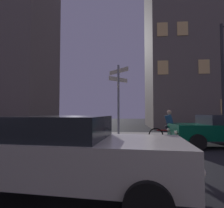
# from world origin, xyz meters

# --- Properties ---
(ground_plane) EXTENTS (80.00, 80.00, 0.00)m
(ground_plane) POSITION_xyz_m (0.00, 0.00, 0.00)
(ground_plane) COLOR black
(sidewalk_kerb) EXTENTS (40.00, 2.64, 0.14)m
(sidewalk_kerb) POSITION_xyz_m (0.00, 5.90, 0.07)
(sidewalk_kerb) COLOR gray
(sidewalk_kerb) RESTS_ON ground_plane
(signpost) EXTENTS (1.15, 1.76, 4.09)m
(signpost) POSITION_xyz_m (-0.10, 4.95, 2.62)
(signpost) COLOR gray
(signpost) RESTS_ON sidewalk_kerb
(car_far_oncoming) EXTENTS (4.08, 2.15, 1.41)m
(car_far_oncoming) POSITION_xyz_m (-0.58, -2.22, 0.76)
(car_far_oncoming) COLOR beige
(car_far_oncoming) RESTS_ON ground_plane
(car_near_right) EXTENTS (4.35, 2.17, 1.38)m
(car_near_right) POSITION_xyz_m (4.54, 2.93, 0.75)
(car_near_right) COLOR #05472D
(car_near_right) RESTS_ON ground_plane
(cyclist) EXTENTS (1.81, 0.37, 1.61)m
(cyclist) POSITION_xyz_m (2.42, 3.77, 0.75)
(cyclist) COLOR black
(cyclist) RESTS_ON ground_plane
(building_left_block) EXTENTS (10.75, 7.09, 17.63)m
(building_left_block) POSITION_xyz_m (-13.54, 13.27, 8.82)
(building_left_block) COLOR #6B6056
(building_left_block) RESTS_ON ground_plane
(building_right_block) EXTENTS (8.45, 7.82, 19.68)m
(building_right_block) POSITION_xyz_m (6.80, 14.23, 9.84)
(building_right_block) COLOR #6B6056
(building_right_block) RESTS_ON ground_plane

